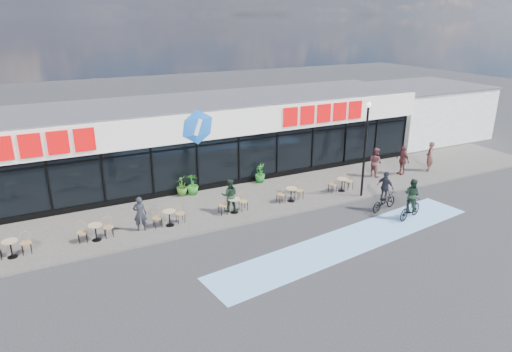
{
  "coord_description": "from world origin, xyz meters",
  "views": [
    {
      "loc": [
        -7.79,
        -15.67,
        9.37
      ],
      "look_at": [
        1.85,
        3.5,
        1.77
      ],
      "focal_mm": 32.0,
      "sensor_mm": 36.0,
      "label": 1
    }
  ],
  "objects_px": {
    "potted_plant_mid": "(192,184)",
    "pedestrian_c": "(430,157)",
    "potted_plant_left": "(182,186)",
    "pedestrian_a": "(402,160)",
    "patron_left": "(140,214)",
    "potted_plant_right": "(260,173)",
    "cyclist_a": "(411,202)",
    "pedestrian_b": "(375,162)",
    "lamp_post": "(366,142)",
    "cyclist_b": "(384,196)",
    "patron_right": "(230,195)"
  },
  "relations": [
    {
      "from": "potted_plant_right",
      "to": "patron_right",
      "type": "relative_size",
      "value": 0.66
    },
    {
      "from": "pedestrian_c",
      "to": "cyclist_b",
      "type": "distance_m",
      "value": 7.32
    },
    {
      "from": "pedestrian_c",
      "to": "cyclist_b",
      "type": "relative_size",
      "value": 0.92
    },
    {
      "from": "lamp_post",
      "to": "patron_left",
      "type": "distance_m",
      "value": 11.93
    },
    {
      "from": "potted_plant_left",
      "to": "potted_plant_mid",
      "type": "height_order",
      "value": "potted_plant_mid"
    },
    {
      "from": "potted_plant_right",
      "to": "pedestrian_b",
      "type": "bearing_deg",
      "value": -17.78
    },
    {
      "from": "pedestrian_b",
      "to": "patron_left",
      "type": "bearing_deg",
      "value": 92.1
    },
    {
      "from": "patron_right",
      "to": "cyclist_b",
      "type": "xyz_separation_m",
      "value": [
        7.11,
        -3.18,
        -0.2
      ]
    },
    {
      "from": "patron_left",
      "to": "pedestrian_a",
      "type": "relative_size",
      "value": 0.91
    },
    {
      "from": "pedestrian_c",
      "to": "cyclist_b",
      "type": "bearing_deg",
      "value": -15.23
    },
    {
      "from": "patron_left",
      "to": "cyclist_a",
      "type": "xyz_separation_m",
      "value": [
        12.02,
        -4.38,
        -0.06
      ]
    },
    {
      "from": "patron_left",
      "to": "cyclist_a",
      "type": "relative_size",
      "value": 0.79
    },
    {
      "from": "lamp_post",
      "to": "pedestrian_a",
      "type": "xyz_separation_m",
      "value": [
        4.49,
        1.73,
        -2.14
      ]
    },
    {
      "from": "patron_right",
      "to": "cyclist_a",
      "type": "xyz_separation_m",
      "value": [
        7.54,
        -4.54,
        -0.09
      ]
    },
    {
      "from": "potted_plant_right",
      "to": "pedestrian_a",
      "type": "distance_m",
      "value": 8.84
    },
    {
      "from": "potted_plant_right",
      "to": "potted_plant_mid",
      "type": "bearing_deg",
      "value": -179.3
    },
    {
      "from": "potted_plant_mid",
      "to": "patron_left",
      "type": "distance_m",
      "value": 4.78
    },
    {
      "from": "lamp_post",
      "to": "cyclist_a",
      "type": "xyz_separation_m",
      "value": [
        0.35,
        -3.22,
        -2.28
      ]
    },
    {
      "from": "pedestrian_c",
      "to": "potted_plant_right",
      "type": "bearing_deg",
      "value": -57.82
    },
    {
      "from": "pedestrian_a",
      "to": "patron_left",
      "type": "bearing_deg",
      "value": -86.2
    },
    {
      "from": "pedestrian_b",
      "to": "cyclist_b",
      "type": "xyz_separation_m",
      "value": [
        -2.88,
        -4.08,
        -0.24
      ]
    },
    {
      "from": "potted_plant_right",
      "to": "cyclist_a",
      "type": "relative_size",
      "value": 0.54
    },
    {
      "from": "potted_plant_mid",
      "to": "pedestrian_c",
      "type": "bearing_deg",
      "value": -11.22
    },
    {
      "from": "potted_plant_right",
      "to": "pedestrian_c",
      "type": "distance_m",
      "value": 10.8
    },
    {
      "from": "potted_plant_right",
      "to": "cyclist_a",
      "type": "height_order",
      "value": "cyclist_a"
    },
    {
      "from": "cyclist_a",
      "to": "lamp_post",
      "type": "bearing_deg",
      "value": 96.18
    },
    {
      "from": "lamp_post",
      "to": "patron_right",
      "type": "xyz_separation_m",
      "value": [
        -7.2,
        1.32,
        -2.19
      ]
    },
    {
      "from": "potted_plant_left",
      "to": "cyclist_a",
      "type": "relative_size",
      "value": 0.54
    },
    {
      "from": "cyclist_a",
      "to": "pedestrian_b",
      "type": "bearing_deg",
      "value": 65.78
    },
    {
      "from": "lamp_post",
      "to": "potted_plant_left",
      "type": "bearing_deg",
      "value": 152.94
    },
    {
      "from": "lamp_post",
      "to": "potted_plant_left",
      "type": "relative_size",
      "value": 4.59
    },
    {
      "from": "potted_plant_mid",
      "to": "pedestrian_a",
      "type": "xyz_separation_m",
      "value": [
        12.58,
        -2.59,
        0.32
      ]
    },
    {
      "from": "cyclist_b",
      "to": "patron_left",
      "type": "bearing_deg",
      "value": 165.4
    },
    {
      "from": "potted_plant_left",
      "to": "pedestrian_c",
      "type": "distance_m",
      "value": 15.41
    },
    {
      "from": "pedestrian_b",
      "to": "cyclist_a",
      "type": "xyz_separation_m",
      "value": [
        -2.45,
        -5.44,
        -0.13
      ]
    },
    {
      "from": "lamp_post",
      "to": "pedestrian_a",
      "type": "distance_m",
      "value": 5.26
    },
    {
      "from": "pedestrian_a",
      "to": "pedestrian_c",
      "type": "height_order",
      "value": "pedestrian_c"
    },
    {
      "from": "lamp_post",
      "to": "pedestrian_b",
      "type": "height_order",
      "value": "lamp_post"
    },
    {
      "from": "cyclist_b",
      "to": "pedestrian_b",
      "type": "bearing_deg",
      "value": 54.74
    },
    {
      "from": "potted_plant_mid",
      "to": "potted_plant_left",
      "type": "bearing_deg",
      "value": 169.91
    },
    {
      "from": "pedestrian_c",
      "to": "cyclist_b",
      "type": "xyz_separation_m",
      "value": [
        -6.53,
        -3.3,
        -0.29
      ]
    },
    {
      "from": "potted_plant_left",
      "to": "lamp_post",
      "type": "bearing_deg",
      "value": -27.06
    },
    {
      "from": "potted_plant_right",
      "to": "pedestrian_b",
      "type": "xyz_separation_m",
      "value": [
        6.73,
        -2.16,
        0.33
      ]
    },
    {
      "from": "patron_right",
      "to": "pedestrian_b",
      "type": "bearing_deg",
      "value": -152.23
    },
    {
      "from": "pedestrian_c",
      "to": "cyclist_b",
      "type": "height_order",
      "value": "cyclist_b"
    },
    {
      "from": "pedestrian_c",
      "to": "cyclist_a",
      "type": "bearing_deg",
      "value": -4.63
    },
    {
      "from": "potted_plant_mid",
      "to": "cyclist_a",
      "type": "height_order",
      "value": "cyclist_a"
    },
    {
      "from": "potted_plant_left",
      "to": "patron_right",
      "type": "relative_size",
      "value": 0.66
    },
    {
      "from": "patron_right",
      "to": "pedestrian_b",
      "type": "distance_m",
      "value": 10.03
    },
    {
      "from": "potted_plant_left",
      "to": "potted_plant_right",
      "type": "bearing_deg",
      "value": -0.62
    }
  ]
}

